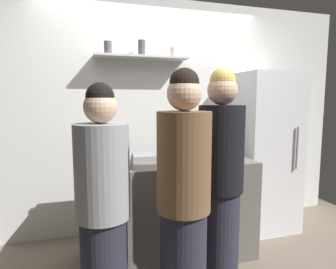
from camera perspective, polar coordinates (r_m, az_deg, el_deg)
name	(u,v)px	position (r m, az deg, el deg)	size (l,w,h in m)	color
back_wall_assembly	(152,116)	(3.34, -3.23, 3.66)	(4.80, 0.32, 2.60)	white
refrigerator	(263,152)	(3.52, 18.24, -3.22)	(0.65, 0.66, 1.79)	white
counter	(168,209)	(2.83, 0.00, -14.47)	(1.59, 0.64, 0.92)	#66605B
baking_pan	(136,157)	(2.76, -6.35, -4.50)	(0.34, 0.24, 0.05)	gray
utensil_holder	(127,161)	(2.43, -8.04, -5.20)	(0.10, 0.10, 0.22)	#B2B2B7
wine_bottle_pale_glass	(208,144)	(2.92, 7.90, -1.87)	(0.07, 0.07, 0.33)	#B2BFB2
wine_bottle_green_glass	(110,150)	(2.62, -11.40, -2.93)	(0.07, 0.07, 0.34)	#19471E
water_bottle_plastic	(232,149)	(2.73, 12.47, -2.79)	(0.08, 0.08, 0.26)	silver
person_grey_hoodie	(103,212)	(1.94, -12.62, -14.72)	(0.34, 0.34, 1.59)	#262633
person_blonde	(220,185)	(2.25, 10.24, -9.67)	(0.34, 0.34, 1.72)	#262633
person_brown_jacket	(184,204)	(1.89, 3.08, -13.48)	(0.34, 0.34, 1.68)	#262633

